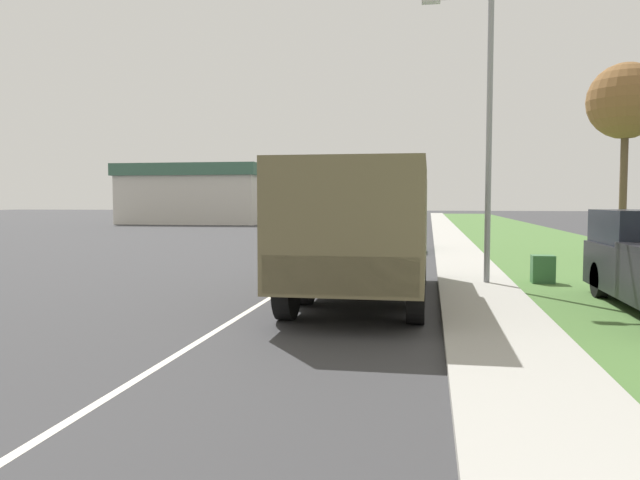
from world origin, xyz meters
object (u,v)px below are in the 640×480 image
object	(u,v)px
car_second_ahead	(341,224)
lamp_post	(480,109)
car_nearest_ahead	(393,235)
car_third_ahead	(364,218)
military_truck	(364,224)

from	to	relation	value
car_second_ahead	lamp_post	distance (m)	24.54
car_nearest_ahead	car_third_ahead	size ratio (longest dim) A/B	1.05
car_second_ahead	car_third_ahead	size ratio (longest dim) A/B	1.03
car_second_ahead	lamp_post	bearing A→B (deg)	-74.10
car_nearest_ahead	car_second_ahead	size ratio (longest dim) A/B	1.02
military_truck	car_third_ahead	distance (m)	37.93
car_second_ahead	car_third_ahead	world-z (taller)	car_third_ahead
military_truck	car_second_ahead	xyz separation A→B (m)	(-4.14, 25.85, -0.98)
military_truck	car_third_ahead	bearing A→B (deg)	95.88
military_truck	car_nearest_ahead	distance (m)	13.00
car_nearest_ahead	military_truck	bearing A→B (deg)	-89.37
military_truck	lamp_post	size ratio (longest dim) A/B	1.08
military_truck	car_third_ahead	xyz separation A→B (m)	(-3.88, 37.72, -0.93)
lamp_post	car_third_ahead	bearing A→B (deg)	100.29
military_truck	car_second_ahead	distance (m)	26.20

